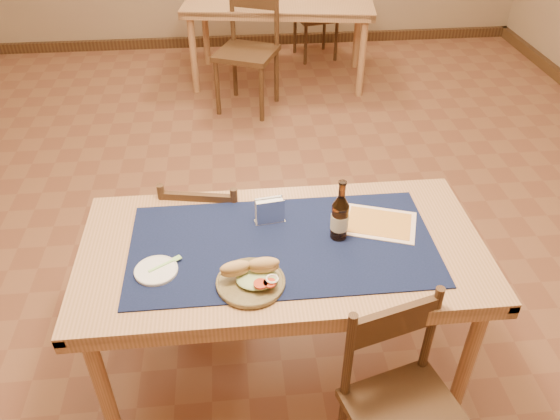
{
  "coord_description": "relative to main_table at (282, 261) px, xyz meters",
  "views": [
    {
      "loc": [
        -0.17,
        -2.43,
        2.16
      ],
      "look_at": [
        0.0,
        -0.7,
        0.85
      ],
      "focal_mm": 35.0,
      "sensor_mm": 36.0,
      "label": 1
    }
  ],
  "objects": [
    {
      "name": "chair_back_far",
      "position": [
        0.74,
        3.82,
        -0.24
      ],
      "size": [
        0.45,
        0.45,
        0.83
      ],
      "color": "#432D18",
      "rests_on": "ground"
    },
    {
      "name": "room",
      "position": [
        0.0,
        0.8,
        0.73
      ],
      "size": [
        6.04,
        7.04,
        2.84
      ],
      "color": "brown",
      "rests_on": "ground"
    },
    {
      "name": "main_table",
      "position": [
        0.0,
        0.0,
        0.0
      ],
      "size": [
        1.6,
        0.8,
        0.75
      ],
      "color": "#B07E53",
      "rests_on": "ground"
    },
    {
      "name": "chair_main_near",
      "position": [
        0.38,
        -0.55,
        -0.23
      ],
      "size": [
        0.48,
        0.48,
        0.84
      ],
      "color": "#432D18",
      "rests_on": "ground"
    },
    {
      "name": "chair_main_far",
      "position": [
        -0.32,
        0.47,
        -0.24
      ],
      "size": [
        0.44,
        0.44,
        0.82
      ],
      "color": "#432D18",
      "rests_on": "ground"
    },
    {
      "name": "placemat",
      "position": [
        0.0,
        0.0,
        0.09
      ],
      "size": [
        1.2,
        0.6,
        0.01
      ],
      "primitive_type": "cube",
      "color": "#10163B",
      "rests_on": "main_table"
    },
    {
      "name": "back_table",
      "position": [
        0.31,
        3.33,
        0.0
      ],
      "size": [
        1.75,
        1.06,
        0.75
      ],
      "color": "#B07E53",
      "rests_on": "ground"
    },
    {
      "name": "napkin_holder",
      "position": [
        -0.04,
        0.15,
        0.14
      ],
      "size": [
        0.13,
        0.06,
        0.11
      ],
      "color": "silver",
      "rests_on": "placemat"
    },
    {
      "name": "menu_card",
      "position": [
        0.41,
        0.09,
        0.09
      ],
      "size": [
        0.35,
        0.3,
        0.01
      ],
      "color": "beige",
      "rests_on": "placemat"
    },
    {
      "name": "side_plate",
      "position": [
        -0.48,
        -0.11,
        0.1
      ],
      "size": [
        0.16,
        0.16,
        0.01
      ],
      "color": "white",
      "rests_on": "placemat"
    },
    {
      "name": "fork",
      "position": [
        -0.44,
        -0.08,
        0.1
      ],
      "size": [
        0.12,
        0.09,
        0.0
      ],
      "color": "#9CDF7A",
      "rests_on": "side_plate"
    },
    {
      "name": "baseboard",
      "position": [
        0.0,
        0.8,
        -0.62
      ],
      "size": [
        6.0,
        7.0,
        0.1
      ],
      "color": "#432D18",
      "rests_on": "ground"
    },
    {
      "name": "sandwich_plate",
      "position": [
        -0.13,
        -0.21,
        0.11
      ],
      "size": [
        0.25,
        0.25,
        0.1
      ],
      "color": "brown",
      "rests_on": "placemat"
    },
    {
      "name": "chair_back_near",
      "position": [
        -0.0,
        2.79,
        -0.15
      ],
      "size": [
        0.6,
        0.6,
        0.99
      ],
      "color": "#432D18",
      "rests_on": "ground"
    },
    {
      "name": "beer_bottle",
      "position": [
        0.23,
        0.03,
        0.19
      ],
      "size": [
        0.07,
        0.07,
        0.26
      ],
      "color": "#42230B",
      "rests_on": "placemat"
    }
  ]
}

